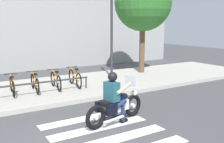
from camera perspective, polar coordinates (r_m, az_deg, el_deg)
sidewalk at (r=10.55m, az=-19.63°, el=-4.54°), size 24.00×4.40×0.15m
crosswalk_stripe_2 at (r=6.29m, az=0.87°, el=-14.79°), size 2.80×0.40×0.01m
crosswalk_stripe_3 at (r=6.93m, az=-2.73°, el=-12.37°), size 2.80×0.40×0.01m
crosswalk_stripe_4 at (r=7.59m, az=-5.66°, el=-10.32°), size 2.80×0.40×0.01m
motorcycle at (r=7.13m, az=0.89°, el=-7.75°), size 2.08×0.83×1.24m
rider at (r=6.97m, az=0.43°, el=-5.01°), size 0.71×0.63×1.45m
bicycle_3 at (r=10.09m, az=-21.42°, el=-2.93°), size 0.48×1.56×0.72m
bicycle_4 at (r=10.25m, az=-16.86°, el=-2.41°), size 0.48×1.67×0.74m
bicycle_5 at (r=10.47m, az=-12.47°, el=-1.92°), size 0.48×1.62×0.75m
bicycle_6 at (r=10.76m, az=-8.30°, el=-1.40°), size 0.48×1.64×0.78m
bike_rack at (r=9.53m, az=-20.87°, el=-3.07°), size 5.57×0.07×0.49m
street_lamp at (r=12.19m, az=-0.09°, el=10.13°), size 0.28×0.28×4.34m
tree_near_rack at (r=13.78m, az=6.92°, el=14.96°), size 2.97×2.97×5.30m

